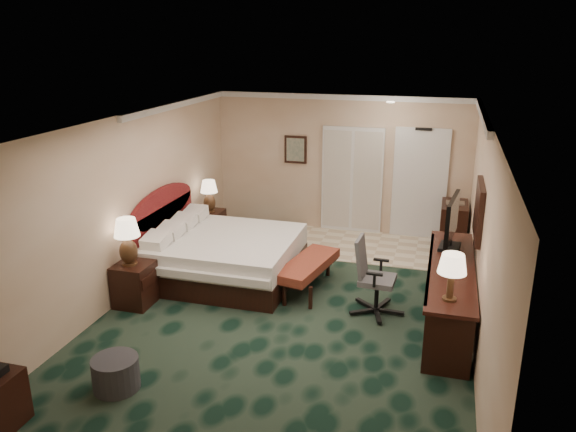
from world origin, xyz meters
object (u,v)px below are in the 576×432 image
(bed_bench, at_px, (308,275))
(lamp_near, at_px, (128,242))
(desk_chair, at_px, (378,277))
(minibar, at_px, (453,227))
(desk, at_px, (449,294))
(nightstand_near, at_px, (136,283))
(lamp_far, at_px, (209,196))
(bed, at_px, (226,257))
(ottoman, at_px, (116,373))
(tv, at_px, (452,223))
(nightstand_far, at_px, (210,226))

(bed_bench, bearing_deg, lamp_near, -141.95)
(bed_bench, height_order, desk_chair, desk_chair)
(minibar, bearing_deg, bed_bench, -131.84)
(bed_bench, height_order, desk, desk)
(bed_bench, bearing_deg, minibar, 59.42)
(nightstand_near, height_order, bed_bench, nightstand_near)
(lamp_far, bearing_deg, bed, -58.48)
(lamp_far, relative_size, ottoman, 1.17)
(tv, distance_m, minibar, 2.30)
(lamp_far, height_order, ottoman, lamp_far)
(lamp_far, xyz_separation_m, tv, (4.38, -1.41, 0.32))
(bed, distance_m, ottoman, 3.17)
(bed_bench, height_order, tv, tv)
(bed, height_order, lamp_near, lamp_near)
(nightstand_near, height_order, minibar, minibar)
(bed, relative_size, desk_chair, 1.99)
(lamp_near, height_order, minibar, lamp_near)
(ottoman, relative_size, minibar, 0.59)
(nightstand_far, bearing_deg, bed, -58.43)
(desk, distance_m, minibar, 2.85)
(desk_chair, bearing_deg, nightstand_far, 151.60)
(desk, bearing_deg, bed_bench, 167.67)
(nightstand_near, bearing_deg, bed, 53.21)
(ottoman, xyz_separation_m, minibar, (3.58, 5.45, 0.25))
(ottoman, bearing_deg, desk_chair, 45.34)
(lamp_near, xyz_separation_m, minibar, (4.49, 3.58, -0.54))
(nightstand_near, bearing_deg, bed_bench, 26.33)
(bed, distance_m, nightstand_far, 1.81)
(nightstand_near, xyz_separation_m, minibar, (4.45, 3.53, 0.12))
(desk, height_order, tv, tv)
(nightstand_far, height_order, bed_bench, nightstand_far)
(bed, distance_m, minibar, 4.20)
(bed, bearing_deg, nightstand_near, -126.79)
(lamp_far, xyz_separation_m, desk_chair, (3.44, -2.10, -0.33))
(lamp_near, xyz_separation_m, bed_bench, (2.34, 1.18, -0.74))
(desk_chair, bearing_deg, lamp_near, -165.27)
(minibar, bearing_deg, nightstand_far, -170.47)
(bed_bench, distance_m, minibar, 3.22)
(bed, relative_size, nightstand_far, 3.80)
(nightstand_near, distance_m, desk, 4.46)
(desk_chair, relative_size, minibar, 1.26)
(lamp_near, xyz_separation_m, desk, (4.44, 0.73, -0.57))
(lamp_near, bearing_deg, nightstand_near, 47.30)
(nightstand_far, relative_size, lamp_far, 0.95)
(lamp_far, bearing_deg, nightstand_far, 127.77)
(bed, relative_size, minibar, 2.51)
(lamp_near, bearing_deg, nightstand_far, 89.64)
(bed, relative_size, lamp_far, 3.62)
(lamp_near, bearing_deg, bed, 52.99)
(bed, relative_size, nightstand_near, 3.47)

